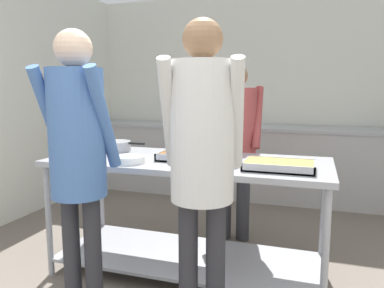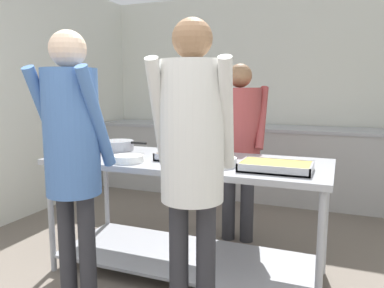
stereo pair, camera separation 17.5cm
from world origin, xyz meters
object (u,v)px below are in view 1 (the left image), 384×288
at_px(guest_serving_left, 202,147).
at_px(cook_behind_counter, 235,134).
at_px(sauce_pan, 115,146).
at_px(serving_tray_vegetables, 279,166).
at_px(guest_serving_right, 78,146).
at_px(serving_tray_roast, 186,156).
at_px(plate_stack, 129,159).
at_px(broccoli_bowl, 224,160).

xyz_separation_m(guest_serving_left, cook_behind_counter, (-0.12, 1.44, -0.10)).
bearing_deg(sauce_pan, cook_behind_counter, 33.57).
height_order(serving_tray_vegetables, guest_serving_right, guest_serving_right).
distance_m(serving_tray_roast, guest_serving_right, 0.89).
bearing_deg(plate_stack, cook_behind_counter, 61.42).
bearing_deg(guest_serving_left, broccoli_bowl, 90.95).
bearing_deg(guest_serving_left, sauce_pan, 140.01).
xyz_separation_m(sauce_pan, plate_stack, (0.35, -0.41, -0.02)).
xyz_separation_m(serving_tray_roast, guest_serving_left, (0.34, -0.70, 0.19)).
bearing_deg(guest_serving_right, serving_tray_roast, 64.49).
bearing_deg(sauce_pan, serving_tray_roast, -12.21).
xyz_separation_m(serving_tray_roast, guest_serving_right, (-0.38, -0.79, 0.17)).
relative_size(guest_serving_left, guest_serving_right, 1.02).
height_order(guest_serving_left, guest_serving_right, guest_serving_left).
xyz_separation_m(sauce_pan, broccoli_bowl, (1.00, -0.31, -0.00)).
height_order(plate_stack, guest_serving_right, guest_serving_right).
relative_size(broccoli_bowl, serving_tray_vegetables, 0.48).
distance_m(plate_stack, serving_tray_roast, 0.42).
bearing_deg(cook_behind_counter, broccoli_bowl, -82.96).
height_order(plate_stack, serving_tray_vegetables, serving_tray_vegetables).
distance_m(sauce_pan, serving_tray_vegetables, 1.40).
bearing_deg(serving_tray_vegetables, serving_tray_roast, 166.98).
bearing_deg(broccoli_bowl, guest_serving_left, -89.05).
bearing_deg(sauce_pan, guest_serving_right, -72.31).
xyz_separation_m(guest_serving_right, cook_behind_counter, (0.59, 1.53, -0.09)).
distance_m(guest_serving_left, cook_behind_counter, 1.45).
distance_m(plate_stack, cook_behind_counter, 1.14).
bearing_deg(sauce_pan, guest_serving_left, -39.99).
relative_size(broccoli_bowl, guest_serving_right, 0.12).
bearing_deg(guest_serving_left, cook_behind_counter, 94.75).
bearing_deg(guest_serving_right, guest_serving_left, 7.11).
height_order(broccoli_bowl, cook_behind_counter, cook_behind_counter).
distance_m(serving_tray_roast, cook_behind_counter, 0.77).
bearing_deg(broccoli_bowl, serving_tray_roast, 153.98).
height_order(serving_tray_roast, serving_tray_vegetables, same).
distance_m(sauce_pan, guest_serving_left, 1.33).
relative_size(serving_tray_roast, guest_serving_right, 0.21).
height_order(sauce_pan, cook_behind_counter, cook_behind_counter).
bearing_deg(serving_tray_roast, broccoli_bowl, -26.02).
bearing_deg(cook_behind_counter, guest_serving_right, -111.18).
distance_m(sauce_pan, cook_behind_counter, 1.07).
bearing_deg(guest_serving_right, plate_stack, 84.84).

